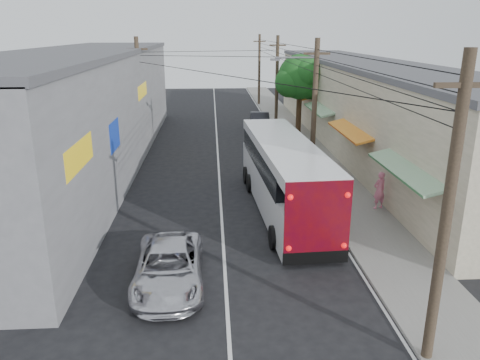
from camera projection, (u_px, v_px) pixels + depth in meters
The scene contains 13 objects.
ground at pixel (228, 322), 14.04m from camera, with size 120.00×120.00×0.00m, color black.
sidewalk at pixel (309, 152), 33.41m from camera, with size 3.00×80.00×0.12m, color slate.
building_right at pixel (365, 104), 34.63m from camera, with size 7.09×40.00×6.25m.
building_left at pixel (83, 108), 29.55m from camera, with size 7.20×36.00×7.25m.
utility_poles at pixel (262, 95), 32.29m from camera, with size 11.80×45.28×8.00m.
street_tree at pixel (301, 78), 37.75m from camera, with size 4.40×4.00×6.60m.
coach_bus at pixel (283, 175), 22.32m from camera, with size 3.25×11.98×3.42m.
jeepney at pixel (169, 267), 15.87m from camera, with size 2.29×4.98×1.38m, color silver.
parked_suv at pixel (301, 170), 26.40m from camera, with size 2.42×5.95×1.73m, color #A9A7B0.
parked_car_mid at pixel (270, 140), 34.01m from camera, with size 1.73×4.31×1.47m, color #2A2A30.
parked_car_far at pixel (260, 121), 41.01m from camera, with size 1.59×4.56×1.50m, color black.
pedestrian_near at pixel (379, 190), 22.42m from camera, with size 0.67×0.44×1.84m, color pink.
pedestrian_far at pixel (310, 152), 30.09m from camera, with size 0.76×0.59×1.57m, color #96AFDA.
Camera 1 is at (-0.37, -12.07, 8.33)m, focal length 35.00 mm.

